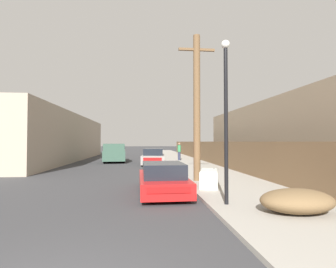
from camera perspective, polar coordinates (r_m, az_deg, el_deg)
name	(u,v)px	position (r m, az deg, el deg)	size (l,w,h in m)	color
sidewalk_curb	(183,161)	(26.91, 3.22, -5.82)	(4.20, 63.00, 0.12)	#9E998E
discarded_fridge	(209,178)	(11.37, 8.94, -9.47)	(1.17, 1.87, 0.72)	silver
parked_sports_car_red	(162,179)	(10.41, -1.21, -9.76)	(1.84, 4.54, 1.20)	red
car_parked_mid	(153,157)	(22.91, -3.21, -5.05)	(2.19, 4.48, 1.42)	gray
pickup_truck	(115,153)	(26.30, -11.55, -4.03)	(2.44, 5.55, 1.81)	#385647
utility_pole	(197,106)	(12.99, 6.29, 6.17)	(1.80, 0.34, 7.15)	brown
street_lamp	(226,109)	(8.24, 12.50, 5.34)	(0.26, 0.26, 5.02)	black
brush_pile	(297,201)	(7.94, 26.27, -12.93)	(1.98, 1.37, 0.64)	brown
wooden_fence	(204,151)	(26.20, 7.79, -3.72)	(0.08, 41.09, 1.89)	brown
building_left_block	(47,138)	(30.58, -24.80, -0.77)	(7.00, 26.38, 4.82)	tan
building_right_house	(301,137)	(19.87, 27.02, -0.53)	(6.00, 22.30, 4.69)	gray
pedestrian	(179,151)	(26.73, 2.46, -3.74)	(0.34, 0.34, 1.79)	#282D42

